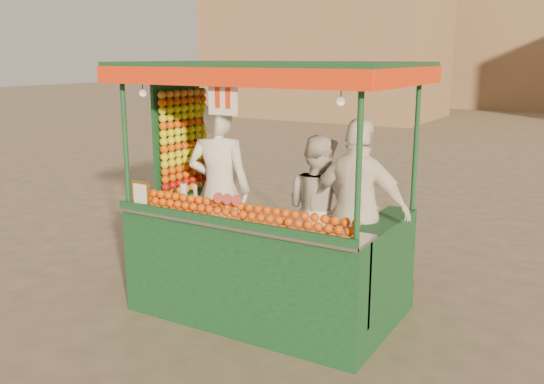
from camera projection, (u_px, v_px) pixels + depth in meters
The scene contains 7 objects.
ground at pixel (278, 321), 6.10m from camera, with size 90.00×90.00×0.00m, color brown.
building_left at pixel (326, 49), 26.66m from camera, with size 10.00×6.00×6.00m, color #88674D.
building_center at pixel (524, 41), 31.47m from camera, with size 14.00×7.00×7.00m, color #88674D.
juice_cart at pixel (259, 235), 6.14m from camera, with size 2.90×1.88×2.64m.
vendor_left at pixel (219, 190), 6.40m from camera, with size 0.81×0.65×1.91m.
vendor_middle at pixel (318, 209), 6.24m from camera, with size 0.89×0.76×1.59m.
vendor_right at pixel (359, 210), 5.77m from camera, with size 1.08×0.48×1.81m.
Camera 1 is at (2.81, -4.89, 2.69)m, focal length 38.72 mm.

